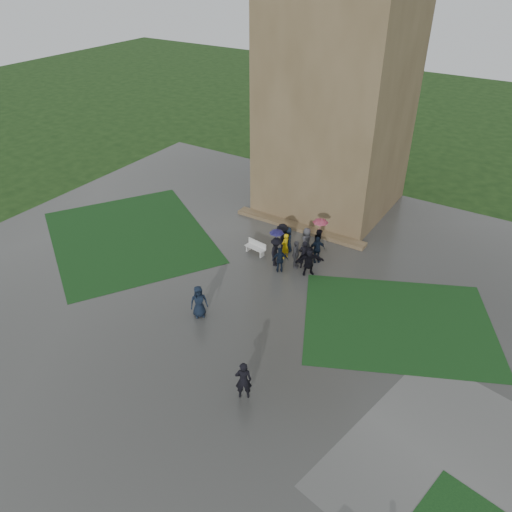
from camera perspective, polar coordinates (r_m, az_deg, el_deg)
The scene contains 10 objects.
ground at distance 24.96m, azimuth -6.79°, elevation -7.07°, with size 120.00×120.00×0.00m, color black.
plaza at distance 26.17m, azimuth -4.07°, elevation -4.72°, with size 34.00×34.00×0.02m, color #353533.
lawn_inset_left at distance 32.29m, azimuth -14.25°, elevation 2.17°, with size 11.00×9.00×0.01m, color black.
lawn_inset_right at distance 25.46m, azimuth 15.92°, elevation -7.31°, with size 9.00×7.00×0.01m, color black.
tower at distance 32.85m, azimuth 9.59°, elevation 20.16°, with size 8.00×8.00×18.00m, color brown.
tower_plinth at distance 32.23m, azimuth 4.94°, elevation 3.29°, with size 9.00×0.80×0.22m, color brown.
bench at distance 29.43m, azimuth -0.02°, elevation 1.00°, with size 1.38×0.61×0.78m.
visitor_cluster at distance 28.45m, azimuth 4.64°, elevation 0.98°, with size 3.47×3.75×2.36m.
pedestrian_mid at distance 24.54m, azimuth -6.55°, elevation -5.19°, with size 0.85×0.58×1.73m, color black.
pedestrian_near at distance 20.51m, azimuth -1.45°, elevation -14.00°, with size 0.67×0.44×1.83m, color black.
Camera 1 is at (12.73, -14.51, 15.82)m, focal length 35.00 mm.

